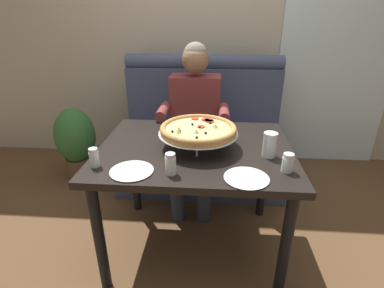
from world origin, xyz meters
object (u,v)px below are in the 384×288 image
at_px(pizza, 198,130).
at_px(shaker_pepper_flakes, 171,165).
at_px(dining_table, 195,161).
at_px(plate_near_left, 132,170).
at_px(booth_bench, 201,140).
at_px(potted_plant, 76,141).
at_px(plate_near_right, 247,177).
at_px(diner_main, 194,117).
at_px(drinking_glass, 269,146).
at_px(shaker_oregano, 288,164).
at_px(shaker_parmesan, 94,159).
at_px(patio_chair, 303,93).

bearing_deg(pizza, shaker_pepper_flakes, -109.67).
bearing_deg(dining_table, shaker_pepper_flakes, -106.84).
bearing_deg(shaker_pepper_flakes, plate_near_left, 178.14).
xyz_separation_m(booth_bench, potted_plant, (-1.16, -0.10, -0.01)).
xyz_separation_m(booth_bench, plate_near_right, (0.27, -1.26, 0.36)).
distance_m(diner_main, potted_plant, 1.17).
bearing_deg(diner_main, booth_bench, 79.56).
bearing_deg(drinking_glass, shaker_oregano, -69.31).
bearing_deg(plate_near_right, pizza, 126.23).
height_order(pizza, shaker_parmesan, pizza).
height_order(dining_table, diner_main, diner_main).
bearing_deg(diner_main, patio_chair, 50.66).
bearing_deg(plate_near_left, potted_plant, 127.39).
bearing_deg(shaker_oregano, plate_near_right, -157.30).
xyz_separation_m(booth_bench, dining_table, (0.00, -0.91, 0.25)).
distance_m(plate_near_right, patio_chair, 2.78).
xyz_separation_m(shaker_pepper_flakes, plate_near_left, (-0.20, 0.01, -0.04)).
bearing_deg(potted_plant, shaker_parmesan, -58.71).
height_order(pizza, plate_near_right, pizza).
bearing_deg(shaker_oregano, plate_near_left, -175.49).
relative_size(shaker_pepper_flakes, plate_near_left, 0.50).
height_order(shaker_parmesan, plate_near_right, shaker_parmesan).
bearing_deg(pizza, shaker_oregano, -29.25).
bearing_deg(plate_near_left, shaker_oregano, 4.51).
xyz_separation_m(shaker_pepper_flakes, drinking_glass, (0.51, 0.23, 0.01)).
xyz_separation_m(shaker_oregano, potted_plant, (-1.63, 1.07, -0.40)).
height_order(drinking_glass, potted_plant, drinking_glass).
bearing_deg(dining_table, patio_chair, 60.69).
bearing_deg(shaker_parmesan, diner_main, 64.14).
relative_size(booth_bench, drinking_glass, 10.50).
bearing_deg(pizza, shaker_parmesan, -151.72).
bearing_deg(pizza, plate_near_right, -53.77).
bearing_deg(diner_main, dining_table, -85.66).
distance_m(shaker_parmesan, shaker_pepper_flakes, 0.40).
xyz_separation_m(diner_main, potted_plant, (-1.11, 0.17, -0.32)).
xyz_separation_m(dining_table, patio_chair, (1.26, 2.24, -0.13)).
height_order(booth_bench, drinking_glass, booth_bench).
distance_m(dining_table, plate_near_right, 0.45).
bearing_deg(shaker_pepper_flakes, pizza, 70.33).
bearing_deg(plate_near_right, potted_plant, 140.99).
xyz_separation_m(dining_table, plate_near_right, (0.27, -0.34, 0.11)).
distance_m(dining_table, plate_near_left, 0.45).
bearing_deg(shaker_parmesan, plate_near_right, -4.88).
relative_size(diner_main, potted_plant, 1.82).
bearing_deg(pizza, booth_bench, 91.09).
height_order(shaker_pepper_flakes, plate_near_right, shaker_pepper_flakes).
distance_m(diner_main, shaker_parmesan, 1.03).
distance_m(shaker_oregano, plate_near_right, 0.23).
xyz_separation_m(dining_table, shaker_pepper_flakes, (-0.10, -0.32, 0.14)).
xyz_separation_m(pizza, potted_plant, (-1.18, 0.82, -0.47)).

